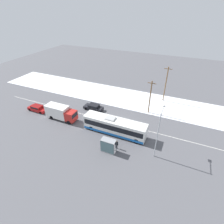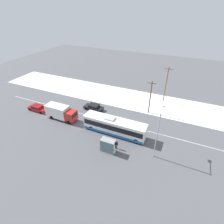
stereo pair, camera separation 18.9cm
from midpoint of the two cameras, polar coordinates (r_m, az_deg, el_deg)
ground_plane at (r=36.27m, az=2.43°, el=-3.76°), size 120.00×120.00×0.00m
snow_lot at (r=45.24m, az=7.80°, el=3.93°), size 80.00×10.74×0.12m
lane_marking_center at (r=36.27m, az=2.43°, el=-3.76°), size 60.00×0.12×0.00m
city_bus at (r=32.82m, az=0.99°, el=-4.66°), size 12.06×2.57×3.27m
box_truck at (r=38.29m, az=-16.28°, el=-0.01°), size 6.81×2.30×3.05m
sedan_car at (r=40.60m, az=-5.86°, el=1.69°), size 4.50×1.80×1.40m
parked_car_near_truck at (r=43.48m, az=-23.00°, el=1.25°), size 4.55×1.80×1.37m
pedestrian_at_stop at (r=29.97m, az=1.54°, el=-10.28°), size 0.62×0.28×1.72m
bus_shelter at (r=28.92m, az=-1.32°, el=-10.55°), size 2.46×1.20×2.40m
streetlamp at (r=27.20m, az=15.17°, el=-5.30°), size 0.36×3.09×8.32m
utility_pole_roadside at (r=38.55m, az=12.51°, el=4.81°), size 1.80×0.24×7.68m
utility_pole_snowlot at (r=44.46m, az=17.34°, el=8.70°), size 1.80×0.24×8.82m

